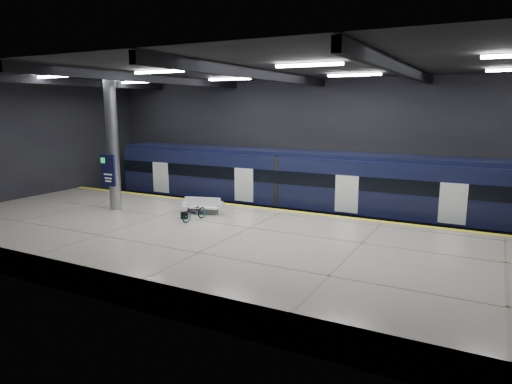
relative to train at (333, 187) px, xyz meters
The scene contains 10 objects.
ground 6.09m from the train, 106.47° to the right, with size 30.00×30.00×0.00m, color black.
room_shell 6.80m from the train, 106.49° to the right, with size 30.10×16.10×8.05m.
platform 8.30m from the train, 101.49° to the right, with size 30.00×11.00×1.10m, color beige.
safety_strip 3.33m from the train, 120.61° to the right, with size 30.00×0.40×0.01m, color yellow.
rails 2.56m from the train, behind, with size 30.00×1.52×0.16m.
train is the anchor object (origin of this frame).
bench 7.29m from the train, 133.57° to the right, with size 2.04×1.29×0.84m.
bicycle 8.04m from the train, 124.65° to the right, with size 0.56×1.62×0.85m, color #99999E.
pannier_bag 8.41m from the train, 128.03° to the right, with size 0.30×0.18×0.35m, color black.
info_column 11.87m from the train, 145.87° to the right, with size 0.90×0.78×6.90m.
Camera 1 is at (9.35, -18.22, 6.36)m, focal length 32.00 mm.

